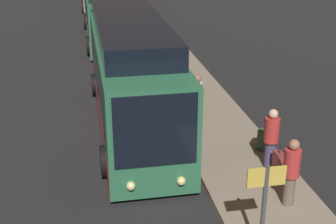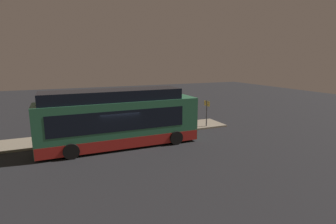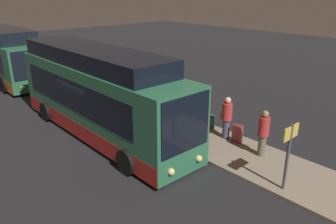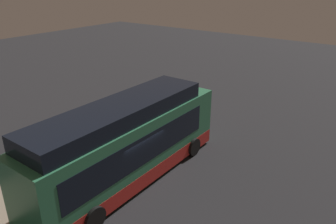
{
  "view_description": "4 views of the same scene",
  "coord_description": "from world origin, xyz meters",
  "px_view_note": "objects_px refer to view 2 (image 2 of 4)",
  "views": [
    {
      "loc": [
        15.87,
        -1.48,
        6.98
      ],
      "look_at": [
        3.99,
        0.75,
        1.95
      ],
      "focal_mm": 50.0,
      "sensor_mm": 36.0,
      "label": 1
    },
    {
      "loc": [
        -3.59,
        -16.77,
        5.79
      ],
      "look_at": [
        3.99,
        0.75,
        1.95
      ],
      "focal_mm": 28.0,
      "sensor_mm": 36.0,
      "label": 2
    },
    {
      "loc": [
        12.31,
        -6.81,
        6.18
      ],
      "look_at": [
        3.99,
        0.75,
        1.95
      ],
      "focal_mm": 35.0,
      "sensor_mm": 36.0,
      "label": 3
    },
    {
      "loc": [
        -9.12,
        -9.07,
        8.85
      ],
      "look_at": [
        3.99,
        0.75,
        1.95
      ],
      "focal_mm": 35.0,
      "sensor_mm": 36.0,
      "label": 4
    }
  ],
  "objects_px": {
    "suitcase": "(165,121)",
    "passenger_waiting": "(123,122)",
    "bus_lead": "(119,121)",
    "sign_post": "(207,110)",
    "passenger_boarding": "(181,113)",
    "trash_bin": "(146,123)",
    "passenger_with_bags": "(159,115)"
  },
  "relations": [
    {
      "from": "passenger_with_bags",
      "to": "sign_post",
      "type": "bearing_deg",
      "value": -90.47
    },
    {
      "from": "passenger_with_bags",
      "to": "sign_post",
      "type": "distance_m",
      "value": 4.1
    },
    {
      "from": "sign_post",
      "to": "passenger_boarding",
      "type": "bearing_deg",
      "value": 140.72
    },
    {
      "from": "passenger_boarding",
      "to": "suitcase",
      "type": "bearing_deg",
      "value": -76.44
    },
    {
      "from": "passenger_boarding",
      "to": "passenger_waiting",
      "type": "bearing_deg",
      "value": -52.84
    },
    {
      "from": "passenger_boarding",
      "to": "suitcase",
      "type": "distance_m",
      "value": 1.52
    },
    {
      "from": "passenger_waiting",
      "to": "trash_bin",
      "type": "distance_m",
      "value": 2.96
    },
    {
      "from": "bus_lead",
      "to": "trash_bin",
      "type": "height_order",
      "value": "bus_lead"
    },
    {
      "from": "bus_lead",
      "to": "sign_post",
      "type": "bearing_deg",
      "value": 13.09
    },
    {
      "from": "passenger_boarding",
      "to": "passenger_waiting",
      "type": "distance_m",
      "value": 5.56
    },
    {
      "from": "suitcase",
      "to": "passenger_waiting",
      "type": "bearing_deg",
      "value": -161.21
    },
    {
      "from": "bus_lead",
      "to": "passenger_with_bags",
      "type": "bearing_deg",
      "value": 39.74
    },
    {
      "from": "passenger_with_bags",
      "to": "trash_bin",
      "type": "bearing_deg",
      "value": 100.76
    },
    {
      "from": "bus_lead",
      "to": "trash_bin",
      "type": "xyz_separation_m",
      "value": [
        3.16,
        3.82,
        -1.3
      ]
    },
    {
      "from": "suitcase",
      "to": "trash_bin",
      "type": "relative_size",
      "value": 1.53
    },
    {
      "from": "passenger_waiting",
      "to": "trash_bin",
      "type": "xyz_separation_m",
      "value": [
        2.38,
        1.63,
        -0.66
      ]
    },
    {
      "from": "passenger_waiting",
      "to": "passenger_with_bags",
      "type": "height_order",
      "value": "passenger_with_bags"
    },
    {
      "from": "passenger_waiting",
      "to": "suitcase",
      "type": "bearing_deg",
      "value": -139.62
    },
    {
      "from": "bus_lead",
      "to": "trash_bin",
      "type": "relative_size",
      "value": 16.39
    },
    {
      "from": "passenger_boarding",
      "to": "sign_post",
      "type": "xyz_separation_m",
      "value": [
        1.76,
        -1.44,
        0.46
      ]
    },
    {
      "from": "trash_bin",
      "to": "passenger_boarding",
      "type": "bearing_deg",
      "value": -9.85
    },
    {
      "from": "passenger_waiting",
      "to": "suitcase",
      "type": "relative_size",
      "value": 1.83
    },
    {
      "from": "passenger_with_bags",
      "to": "suitcase",
      "type": "distance_m",
      "value": 0.85
    },
    {
      "from": "bus_lead",
      "to": "suitcase",
      "type": "height_order",
      "value": "bus_lead"
    },
    {
      "from": "bus_lead",
      "to": "suitcase",
      "type": "relative_size",
      "value": 10.7
    },
    {
      "from": "passenger_boarding",
      "to": "suitcase",
      "type": "xyz_separation_m",
      "value": [
        -1.35,
        0.29,
        -0.62
      ]
    },
    {
      "from": "suitcase",
      "to": "trash_bin",
      "type": "bearing_deg",
      "value": 172.03
    },
    {
      "from": "passenger_boarding",
      "to": "suitcase",
      "type": "relative_size",
      "value": 1.85
    },
    {
      "from": "passenger_with_bags",
      "to": "trash_bin",
      "type": "distance_m",
      "value": 1.33
    },
    {
      "from": "suitcase",
      "to": "passenger_boarding",
      "type": "bearing_deg",
      "value": -12.2
    },
    {
      "from": "sign_post",
      "to": "passenger_with_bags",
      "type": "bearing_deg",
      "value": 155.31
    },
    {
      "from": "suitcase",
      "to": "trash_bin",
      "type": "distance_m",
      "value": 1.73
    }
  ]
}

